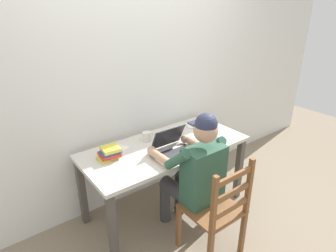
{
  "coord_description": "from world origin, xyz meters",
  "views": [
    {
      "loc": [
        -1.43,
        -1.94,
        2.0
      ],
      "look_at": [
        -0.01,
        -0.05,
        0.95
      ],
      "focal_mm": 30.8,
      "sensor_mm": 36.0,
      "label": 1
    }
  ],
  "objects_px": {
    "laptop": "(175,147)",
    "landscape_photo_print": "(219,139)",
    "book_stack_main": "(110,153)",
    "coffee_mug_white": "(147,136)",
    "seated_person": "(194,172)",
    "coffee_mug_dark": "(173,134)",
    "wooden_chair": "(217,211)",
    "desk": "(165,154)",
    "computer_mouse": "(197,144)"
  },
  "relations": [
    {
      "from": "wooden_chair",
      "to": "landscape_photo_print",
      "type": "relative_size",
      "value": 7.11
    },
    {
      "from": "laptop",
      "to": "book_stack_main",
      "type": "xyz_separation_m",
      "value": [
        -0.52,
        0.25,
        0.0
      ]
    },
    {
      "from": "coffee_mug_dark",
      "to": "laptop",
      "type": "bearing_deg",
      "value": -125.58
    },
    {
      "from": "coffee_mug_white",
      "to": "coffee_mug_dark",
      "type": "distance_m",
      "value": 0.26
    },
    {
      "from": "seated_person",
      "to": "book_stack_main",
      "type": "distance_m",
      "value": 0.74
    },
    {
      "from": "coffee_mug_white",
      "to": "desk",
      "type": "bearing_deg",
      "value": -66.35
    },
    {
      "from": "computer_mouse",
      "to": "coffee_mug_dark",
      "type": "bearing_deg",
      "value": 106.78
    },
    {
      "from": "computer_mouse",
      "to": "coffee_mug_dark",
      "type": "height_order",
      "value": "coffee_mug_dark"
    },
    {
      "from": "book_stack_main",
      "to": "coffee_mug_white",
      "type": "bearing_deg",
      "value": 12.18
    },
    {
      "from": "desk",
      "to": "book_stack_main",
      "type": "relative_size",
      "value": 7.95
    },
    {
      "from": "wooden_chair",
      "to": "book_stack_main",
      "type": "bearing_deg",
      "value": 122.18
    },
    {
      "from": "landscape_photo_print",
      "to": "coffee_mug_white",
      "type": "bearing_deg",
      "value": 161.82
    },
    {
      "from": "seated_person",
      "to": "book_stack_main",
      "type": "height_order",
      "value": "seated_person"
    },
    {
      "from": "computer_mouse",
      "to": "laptop",
      "type": "bearing_deg",
      "value": 174.42
    },
    {
      "from": "wooden_chair",
      "to": "coffee_mug_white",
      "type": "relative_size",
      "value": 7.48
    },
    {
      "from": "laptop",
      "to": "coffee_mug_white",
      "type": "distance_m",
      "value": 0.35
    },
    {
      "from": "wooden_chair",
      "to": "seated_person",
      "type": "bearing_deg",
      "value": 90.0
    },
    {
      "from": "desk",
      "to": "book_stack_main",
      "type": "distance_m",
      "value": 0.55
    },
    {
      "from": "wooden_chair",
      "to": "laptop",
      "type": "distance_m",
      "value": 0.65
    },
    {
      "from": "computer_mouse",
      "to": "coffee_mug_white",
      "type": "distance_m",
      "value": 0.49
    },
    {
      "from": "seated_person",
      "to": "coffee_mug_white",
      "type": "xyz_separation_m",
      "value": [
        -0.06,
        0.62,
        0.1
      ]
    },
    {
      "from": "computer_mouse",
      "to": "landscape_photo_print",
      "type": "distance_m",
      "value": 0.27
    },
    {
      "from": "laptop",
      "to": "computer_mouse",
      "type": "relative_size",
      "value": 3.3
    },
    {
      "from": "book_stack_main",
      "to": "coffee_mug_dark",
      "type": "bearing_deg",
      "value": -1.04
    },
    {
      "from": "seated_person",
      "to": "laptop",
      "type": "distance_m",
      "value": 0.3
    },
    {
      "from": "book_stack_main",
      "to": "laptop",
      "type": "bearing_deg",
      "value": -25.51
    },
    {
      "from": "landscape_photo_print",
      "to": "desk",
      "type": "bearing_deg",
      "value": 173.21
    },
    {
      "from": "desk",
      "to": "wooden_chair",
      "type": "height_order",
      "value": "wooden_chair"
    },
    {
      "from": "book_stack_main",
      "to": "landscape_photo_print",
      "type": "distance_m",
      "value": 1.08
    },
    {
      "from": "laptop",
      "to": "book_stack_main",
      "type": "bearing_deg",
      "value": 154.49
    },
    {
      "from": "desk",
      "to": "coffee_mug_white",
      "type": "bearing_deg",
      "value": 113.65
    },
    {
      "from": "seated_person",
      "to": "landscape_photo_print",
      "type": "xyz_separation_m",
      "value": [
        0.52,
        0.22,
        0.06
      ]
    },
    {
      "from": "computer_mouse",
      "to": "landscape_photo_print",
      "type": "relative_size",
      "value": 0.77
    },
    {
      "from": "desk",
      "to": "laptop",
      "type": "distance_m",
      "value": 0.21
    },
    {
      "from": "coffee_mug_dark",
      "to": "desk",
      "type": "bearing_deg",
      "value": -153.39
    },
    {
      "from": "computer_mouse",
      "to": "landscape_photo_print",
      "type": "height_order",
      "value": "computer_mouse"
    },
    {
      "from": "wooden_chair",
      "to": "coffee_mug_dark",
      "type": "bearing_deg",
      "value": 77.49
    },
    {
      "from": "laptop",
      "to": "coffee_mug_dark",
      "type": "relative_size",
      "value": 2.63
    },
    {
      "from": "coffee_mug_dark",
      "to": "wooden_chair",
      "type": "bearing_deg",
      "value": -102.51
    },
    {
      "from": "desk",
      "to": "wooden_chair",
      "type": "bearing_deg",
      "value": -91.45
    },
    {
      "from": "desk",
      "to": "wooden_chair",
      "type": "distance_m",
      "value": 0.74
    },
    {
      "from": "seated_person",
      "to": "book_stack_main",
      "type": "bearing_deg",
      "value": 133.94
    },
    {
      "from": "laptop",
      "to": "landscape_photo_print",
      "type": "height_order",
      "value": "laptop"
    },
    {
      "from": "seated_person",
      "to": "wooden_chair",
      "type": "bearing_deg",
      "value": -90.0
    },
    {
      "from": "coffee_mug_dark",
      "to": "coffee_mug_white",
      "type": "bearing_deg",
      "value": 155.75
    },
    {
      "from": "laptop",
      "to": "computer_mouse",
      "type": "bearing_deg",
      "value": -5.58
    },
    {
      "from": "seated_person",
      "to": "wooden_chair",
      "type": "height_order",
      "value": "seated_person"
    },
    {
      "from": "coffee_mug_dark",
      "to": "landscape_photo_print",
      "type": "bearing_deg",
      "value": -40.12
    },
    {
      "from": "computer_mouse",
      "to": "book_stack_main",
      "type": "height_order",
      "value": "book_stack_main"
    },
    {
      "from": "wooden_chair",
      "to": "coffee_mug_white",
      "type": "bearing_deg",
      "value": 94.06
    }
  ]
}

